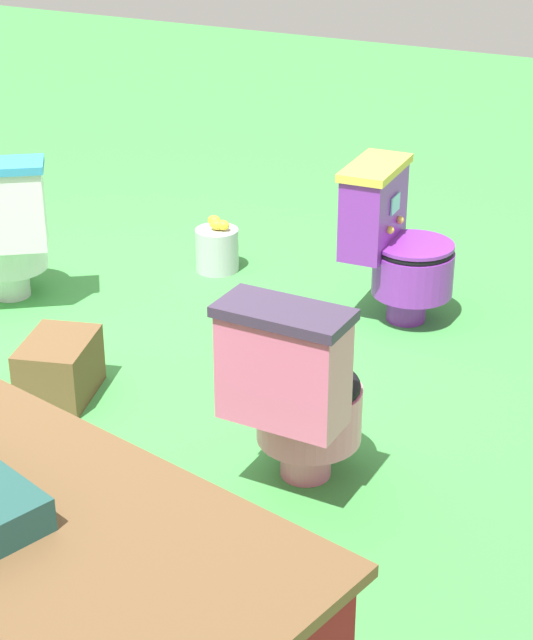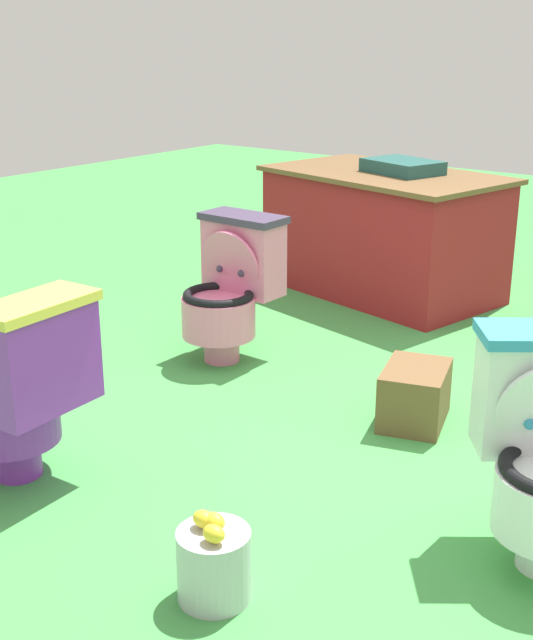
% 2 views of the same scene
% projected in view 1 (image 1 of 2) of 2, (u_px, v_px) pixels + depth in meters
% --- Properties ---
extents(ground, '(14.00, 14.00, 0.00)m').
position_uv_depth(ground, '(65.00, 359.00, 4.62)').
color(ground, '#429947').
extents(toilet_white, '(0.62, 0.63, 0.73)m').
position_uv_depth(toilet_white, '(3.00, 229.00, 5.00)').
color(toilet_white, white).
rests_on(toilet_white, ground).
extents(toilet_pink, '(0.44, 0.50, 0.73)m').
position_uv_depth(toilet_pink, '(298.00, 391.00, 3.61)').
color(toilet_pink, pink).
rests_on(toilet_pink, ground).
extents(toilet_purple, '(0.51, 0.45, 0.73)m').
position_uv_depth(toilet_purple, '(395.00, 243.00, 4.85)').
color(toilet_purple, purple).
rests_on(toilet_purple, ground).
extents(small_crate, '(0.35, 0.42, 0.25)m').
position_uv_depth(small_crate, '(59.00, 368.00, 4.28)').
color(small_crate, brown).
rests_on(small_crate, ground).
extents(lemon_bucket, '(0.22, 0.22, 0.28)m').
position_uv_depth(lemon_bucket, '(217.00, 248.00, 5.46)').
color(lemon_bucket, '#B7B7BF').
rests_on(lemon_bucket, ground).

